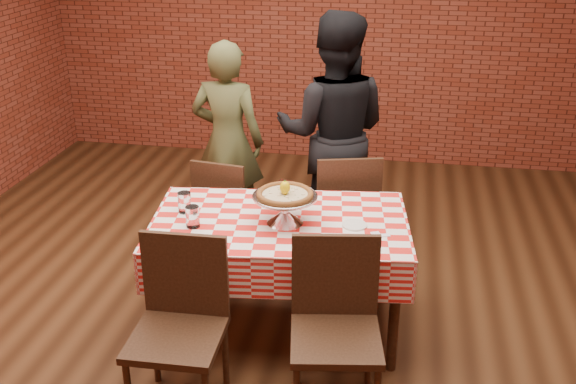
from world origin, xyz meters
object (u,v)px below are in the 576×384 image
object	(u,v)px
table	(280,276)
diner_olive	(228,141)
water_glass_right	(185,202)
chair_far_right	(343,209)
pizza	(285,195)
water_glass_left	(193,217)
condiment_caddy	(285,191)
pizza_stand	(285,209)
chair_far_left	(229,211)
chair_near_right	(336,336)
diner_black	(333,133)
chair_near_left	(176,335)

from	to	relation	value
table	diner_olive	distance (m)	1.46
table	water_glass_right	xyz separation A→B (m)	(-0.59, 0.01, 0.45)
table	chair_far_right	world-z (taller)	chair_far_right
water_glass_right	table	bearing A→B (deg)	-1.35
pizza	water_glass_right	bearing A→B (deg)	176.68
water_glass_left	condiment_caddy	bearing A→B (deg)	44.31
pizza_stand	condiment_caddy	world-z (taller)	pizza_stand
chair_far_left	water_glass_left	bearing A→B (deg)	100.56
table	chair_far_right	size ratio (longest dim) A/B	1.62
pizza_stand	chair_near_right	bearing A→B (deg)	-59.93
pizza	chair_far_left	size ratio (longest dim) A/B	0.38
pizza	diner_olive	xyz separation A→B (m)	(-0.68, 1.27, -0.15)
water_glass_right	chair_far_right	bearing A→B (deg)	43.36
condiment_caddy	chair_far_right	xyz separation A→B (m)	(0.32, 0.57, -0.36)
table	water_glass_right	distance (m)	0.74
chair_far_left	diner_black	bearing A→B (deg)	-135.18
water_glass_left	chair_near_right	xyz separation A→B (m)	(0.90, -0.51, -0.35)
table	water_glass_right	size ratio (longest dim) A/B	11.84
pizza	diner_black	size ratio (longest dim) A/B	0.18
table	chair_far_right	distance (m)	0.91
pizza	diner_black	bearing A→B (deg)	84.03
water_glass_left	chair_far_left	bearing A→B (deg)	92.29
water_glass_left	chair_far_left	distance (m)	0.99
table	chair_far_left	xyz separation A→B (m)	(-0.51, 0.74, 0.06)
condiment_caddy	diner_olive	size ratio (longest dim) A/B	0.08
chair_near_right	diner_olive	distance (m)	2.23
chair_far_right	chair_near_left	bearing A→B (deg)	52.86
condiment_caddy	chair_near_right	world-z (taller)	chair_near_right
pizza_stand	chair_near_right	xyz separation A→B (m)	(0.38, -0.66, -0.38)
water_glass_left	chair_near_right	world-z (taller)	chair_near_right
table	chair_near_left	size ratio (longest dim) A/B	1.59
table	pizza	world-z (taller)	pizza
chair_near_left	chair_near_right	world-z (taller)	chair_near_left
pizza	diner_olive	bearing A→B (deg)	118.29
chair_near_right	water_glass_right	bearing A→B (deg)	136.24
chair_near_left	pizza	bearing A→B (deg)	60.85
chair_near_right	diner_olive	bearing A→B (deg)	109.86
pizza_stand	diner_black	world-z (taller)	diner_black
chair_near_left	diner_black	bearing A→B (deg)	73.56
water_glass_left	water_glass_right	xyz separation A→B (m)	(-0.11, 0.18, 0.00)
chair_near_right	diner_black	size ratio (longest dim) A/B	0.52
diner_olive	diner_black	xyz separation A→B (m)	(0.81, -0.00, 0.12)
condiment_caddy	chair_far_right	bearing A→B (deg)	77.37
water_glass_right	chair_near_right	size ratio (longest dim) A/B	0.13
chair_far_left	diner_black	size ratio (longest dim) A/B	0.48
table	pizza	size ratio (longest dim) A/B	4.54
pizza	water_glass_right	xyz separation A→B (m)	(-0.62, 0.04, -0.11)
chair_near_left	chair_far_right	bearing A→B (deg)	66.28
pizza_stand	chair_far_left	xyz separation A→B (m)	(-0.55, 0.76, -0.41)
diner_olive	chair_far_right	bearing A→B (deg)	161.97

